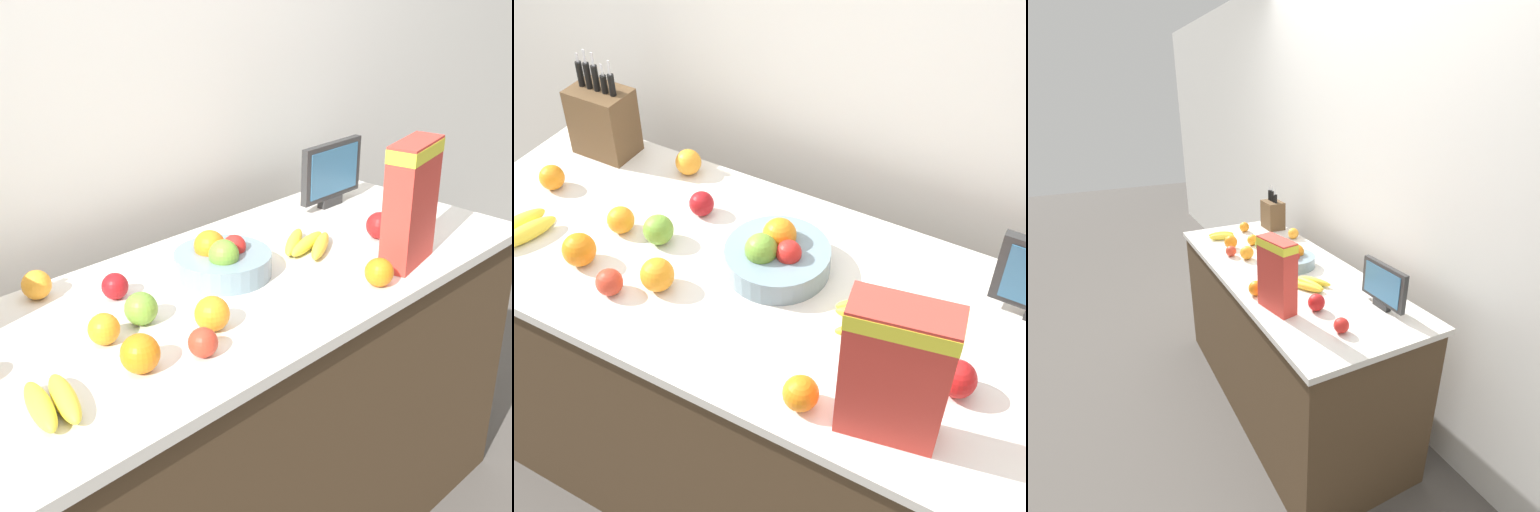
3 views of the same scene
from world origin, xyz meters
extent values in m
plane|color=#514C47|center=(0.00, 0.00, 0.00)|extent=(14.00, 14.00, 0.00)
cube|color=silver|center=(0.00, 0.57, 1.30)|extent=(9.00, 0.06, 2.60)
cube|color=#4C3823|center=(0.00, 0.00, 0.44)|extent=(1.74, 0.68, 0.87)
cube|color=silver|center=(0.00, 0.00, 0.89)|extent=(1.77, 0.71, 0.03)
cube|color=brown|center=(-0.69, 0.26, 1.00)|extent=(0.17, 0.12, 0.20)
cylinder|color=black|center=(-0.74, 0.26, 1.14)|extent=(0.02, 0.02, 0.07)
cube|color=silver|center=(-0.74, 0.26, 1.19)|extent=(0.01, 0.00, 0.03)
cylinder|color=black|center=(-0.72, 0.26, 1.14)|extent=(0.02, 0.02, 0.07)
cube|color=silver|center=(-0.72, 0.26, 1.20)|extent=(0.01, 0.00, 0.04)
cylinder|color=black|center=(-0.69, 0.26, 1.14)|extent=(0.02, 0.02, 0.07)
cube|color=silver|center=(-0.69, 0.26, 1.19)|extent=(0.01, 0.00, 0.04)
cylinder|color=black|center=(-0.66, 0.26, 1.13)|extent=(0.02, 0.02, 0.05)
cube|color=silver|center=(-0.66, 0.26, 1.17)|extent=(0.01, 0.00, 0.03)
cylinder|color=black|center=(-0.63, 0.26, 1.13)|extent=(0.02, 0.02, 0.06)
cube|color=silver|center=(-0.63, 0.26, 1.18)|extent=(0.01, 0.00, 0.04)
cube|color=red|center=(0.40, -0.24, 1.07)|extent=(0.21, 0.11, 0.34)
cube|color=yellow|center=(0.40, -0.24, 1.22)|extent=(0.21, 0.12, 0.04)
cylinder|color=gray|center=(-0.01, 0.06, 0.93)|extent=(0.26, 0.26, 0.06)
sphere|color=red|center=(0.03, 0.05, 0.98)|extent=(0.06, 0.06, 0.06)
sphere|color=orange|center=(-0.02, 0.09, 0.98)|extent=(0.08, 0.08, 0.08)
sphere|color=#6B9E33|center=(-0.03, 0.03, 0.98)|extent=(0.08, 0.08, 0.08)
ellipsoid|color=yellow|center=(-0.61, -0.16, 0.92)|extent=(0.09, 0.17, 0.04)
ellipsoid|color=yellow|center=(-0.65, -0.15, 0.92)|extent=(0.09, 0.17, 0.04)
ellipsoid|color=yellow|center=(0.29, -0.03, 0.92)|extent=(0.18, 0.12, 0.04)
ellipsoid|color=yellow|center=(0.27, 0.01, 0.92)|extent=(0.19, 0.09, 0.04)
ellipsoid|color=yellow|center=(0.26, 0.05, 0.92)|extent=(0.18, 0.13, 0.04)
sphere|color=#A31419|center=(-0.28, 0.15, 0.94)|extent=(0.07, 0.07, 0.07)
sphere|color=red|center=(-0.31, -0.20, 0.93)|extent=(0.06, 0.06, 0.06)
sphere|color=#6B9E33|center=(-0.31, 0.00, 0.94)|extent=(0.08, 0.08, 0.08)
sphere|color=red|center=(0.49, -0.08, 0.94)|extent=(0.08, 0.08, 0.08)
sphere|color=orange|center=(-0.22, -0.13, 0.94)|extent=(0.08, 0.08, 0.08)
sphere|color=orange|center=(-0.42, -0.01, 0.94)|extent=(0.07, 0.07, 0.07)
sphere|color=orange|center=(-0.43, -0.16, 0.94)|extent=(0.08, 0.08, 0.08)
sphere|color=orange|center=(-0.70, 0.04, 0.94)|extent=(0.07, 0.07, 0.07)
sphere|color=orange|center=(0.23, -0.27, 0.94)|extent=(0.07, 0.07, 0.07)
sphere|color=orange|center=(-0.42, 0.28, 0.94)|extent=(0.07, 0.07, 0.07)
camera|label=1|loc=(-1.14, -1.19, 1.71)|focal=50.00mm
camera|label=2|loc=(0.60, -1.05, 2.09)|focal=50.00mm
camera|label=3|loc=(1.83, -0.93, 1.81)|focal=28.00mm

